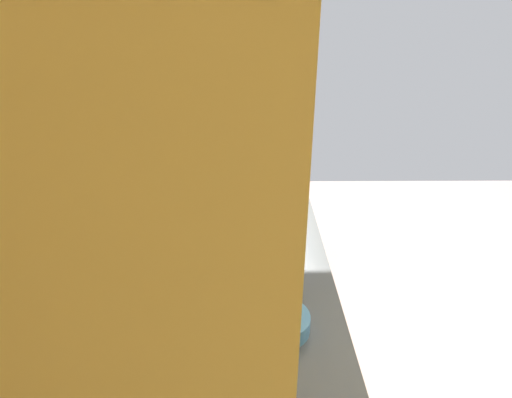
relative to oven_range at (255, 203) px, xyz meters
name	(u,v)px	position (x,y,z in m)	size (l,w,h in m)	color
ground_plane	(482,384)	(-1.34, -1.26, -0.46)	(5.77, 5.77, 0.00)	beige
wall_back	(164,143)	(-1.34, 0.38, 0.93)	(3.73, 0.12, 2.80)	#EAC275
counter_run	(255,387)	(-1.72, 0.01, -0.01)	(2.84, 0.64, 0.90)	#E6C76E
upper_cabinets	(202,16)	(-1.72, 0.15, 1.41)	(1.95, 0.33, 0.58)	#E1C66E
oven_range	(255,203)	(0.00, 0.00, 0.00)	(0.62, 0.65, 1.08)	black
microwave	(250,219)	(-1.37, 0.03, 0.60)	(0.45, 0.41, 0.33)	white
bowl	(281,322)	(-1.86, -0.08, 0.47)	(0.20, 0.20, 0.06)	#4C8CBF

